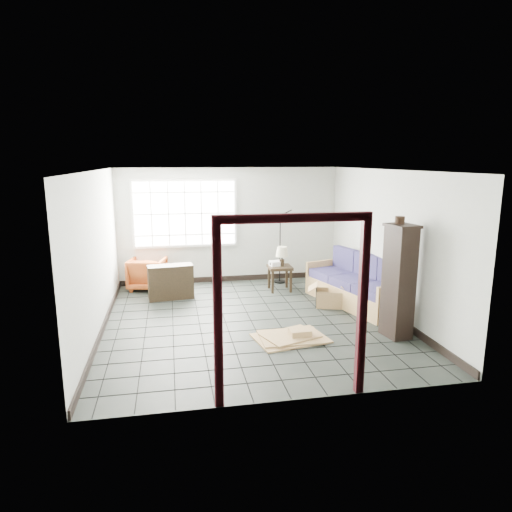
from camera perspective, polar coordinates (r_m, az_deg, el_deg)
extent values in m
plane|color=black|center=(8.08, -0.64, -8.08)|extent=(5.50, 5.50, 0.00)
cube|color=#A7AAA3|center=(10.42, -3.31, 3.83)|extent=(5.00, 0.02, 2.60)
cube|color=#A7AAA3|center=(5.13, 4.74, -4.75)|extent=(5.00, 0.02, 2.60)
cube|color=#A7AAA3|center=(7.71, -19.27, 0.29)|extent=(0.02, 5.50, 2.60)
cube|color=#A7AAA3|center=(8.53, 16.13, 1.56)|extent=(0.02, 5.50, 2.60)
cube|color=white|center=(7.60, -0.68, 10.68)|extent=(5.00, 5.50, 0.02)
cube|color=black|center=(10.64, -3.21, -2.80)|extent=(4.95, 0.03, 0.12)
cube|color=black|center=(8.04, -18.52, -8.39)|extent=(0.03, 5.45, 0.12)
cube|color=black|center=(8.82, 15.54, -6.39)|extent=(0.03, 5.45, 0.12)
cube|color=silver|center=(10.26, -8.87, 5.28)|extent=(2.32, 0.06, 1.52)
cube|color=white|center=(10.22, -8.86, 5.25)|extent=(2.20, 0.02, 1.40)
cube|color=#390C12|center=(5.10, -4.80, -7.80)|extent=(0.10, 0.08, 2.10)
cube|color=#390C12|center=(5.52, 13.14, -6.51)|extent=(0.10, 0.08, 2.10)
cube|color=#390C12|center=(5.00, 4.75, 4.79)|extent=(1.80, 0.08, 0.10)
cube|color=#9B8246|center=(9.10, 12.26, -4.80)|extent=(1.39, 2.24, 0.38)
cube|color=#9B8246|center=(8.30, 17.02, -5.65)|extent=(0.82, 0.30, 0.67)
cube|color=#9B8246|center=(9.88, 8.35, -2.43)|extent=(0.82, 0.30, 0.67)
cube|color=#9B8246|center=(9.24, 14.17, -2.15)|extent=(0.67, 2.03, 0.73)
cube|color=#211C47|center=(8.52, 15.17, -4.20)|extent=(0.91, 0.86, 0.17)
cube|color=#211C47|center=(8.65, 16.75, -2.32)|extent=(0.33, 0.68, 0.54)
cube|color=#211C47|center=(9.02, 12.23, -3.16)|extent=(0.91, 0.86, 0.17)
cube|color=#211C47|center=(9.15, 13.77, -1.39)|extent=(0.33, 0.68, 0.54)
cube|color=#211C47|center=(9.54, 9.61, -2.22)|extent=(0.91, 0.86, 0.17)
cube|color=#211C47|center=(9.66, 11.11, -0.56)|extent=(0.33, 0.68, 0.54)
imported|color=brown|center=(10.18, -13.40, -1.95)|extent=(0.88, 0.84, 0.76)
cube|color=black|center=(9.77, 3.00, -1.42)|extent=(0.50, 0.50, 0.06)
cube|color=black|center=(9.61, 2.09, -3.27)|extent=(0.05, 0.05, 0.49)
cube|color=black|center=(9.69, 4.37, -3.16)|extent=(0.05, 0.05, 0.49)
cube|color=black|center=(9.98, 1.64, -2.69)|extent=(0.05, 0.05, 0.49)
cube|color=black|center=(10.06, 3.84, -2.59)|extent=(0.05, 0.05, 0.49)
cylinder|color=black|center=(9.75, 3.26, -0.83)|extent=(0.14, 0.14, 0.15)
cylinder|color=black|center=(9.72, 3.27, -0.10)|extent=(0.03, 0.03, 0.11)
cone|color=beige|center=(9.70, 3.28, 0.57)|extent=(0.36, 0.36, 0.21)
cube|color=silver|center=(9.79, 2.57, -0.91)|extent=(0.31, 0.26, 0.10)
cylinder|color=black|center=(9.74, 1.81, -0.97)|extent=(0.03, 0.06, 0.06)
cylinder|color=black|center=(10.54, 2.97, -3.21)|extent=(0.27, 0.27, 0.03)
cylinder|color=black|center=(10.36, 3.02, 0.96)|extent=(0.02, 0.02, 1.55)
cylinder|color=black|center=(10.21, 3.78, 5.42)|extent=(0.26, 0.03, 0.14)
sphere|color=black|center=(10.20, 4.50, 5.01)|extent=(0.14, 0.14, 0.14)
cube|color=black|center=(9.39, -10.62, -3.20)|extent=(0.93, 0.45, 0.69)
cube|color=black|center=(9.39, -10.62, -3.14)|extent=(0.86, 0.39, 0.03)
cube|color=black|center=(7.48, 17.39, -3.15)|extent=(0.40, 0.49, 1.78)
cube|color=black|center=(7.31, 17.83, 3.62)|extent=(0.45, 0.54, 0.04)
cylinder|color=black|center=(7.36, 17.53, 4.31)|extent=(0.20, 0.20, 0.11)
cube|color=olive|center=(8.96, 9.03, -6.14)|extent=(0.56, 0.50, 0.02)
cube|color=black|center=(8.91, 7.54, -5.18)|extent=(0.13, 0.37, 0.32)
cube|color=olive|center=(8.93, 10.59, -5.25)|extent=(0.13, 0.37, 0.32)
cube|color=olive|center=(8.73, 9.11, -5.58)|extent=(0.46, 0.16, 0.32)
cube|color=olive|center=(9.09, 9.03, -4.87)|extent=(0.46, 0.16, 0.32)
cube|color=olive|center=(8.84, 7.15, -3.83)|extent=(0.28, 0.41, 0.13)
cube|color=olive|center=(8.87, 11.07, -3.91)|extent=(0.28, 0.41, 0.13)
cube|color=olive|center=(7.32, 4.33, -10.21)|extent=(1.23, 0.97, 0.02)
cube|color=olive|center=(7.31, 4.33, -10.04)|extent=(0.97, 0.72, 0.02)
cube|color=olive|center=(7.30, 4.33, -9.88)|extent=(0.98, 0.84, 0.02)
cube|color=olive|center=(7.30, 5.49, -9.44)|extent=(0.33, 0.27, 0.09)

